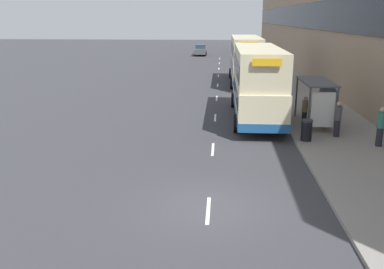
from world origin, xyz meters
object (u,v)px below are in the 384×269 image
Objects in this scene: pedestrian_at_shelter at (381,126)px; litter_bin at (307,130)px; bus_shelter at (320,95)px; double_decker_bus_near at (257,82)px; pedestrian_1 at (305,111)px; pedestrian_3 at (289,101)px; pedestrian_4 at (321,106)px; car_0 at (200,50)px; double_decker_bus_ahead at (246,59)px; pedestrian_2 at (338,119)px.

pedestrian_at_shelter is 3.34m from litter_bin.
double_decker_bus_near is (-3.30, 2.02, 0.41)m from bus_shelter.
pedestrian_at_shelter reaches higher than pedestrian_1.
double_decker_bus_near is 5.75m from litter_bin.
double_decker_bus_near is 2.42m from pedestrian_3.
pedestrian_at_shelter is at bearing -73.83° from pedestrian_4.
car_0 is 2.50× the size of pedestrian_3.
car_0 is at bearing 98.72° from litter_bin.
pedestrian_4 is (1.73, -0.92, -0.07)m from pedestrian_3.
litter_bin is at bearing -84.19° from double_decker_bus_ahead.
double_decker_bus_near is 6.43× the size of pedestrian_4.
pedestrian_3 reaches higher than pedestrian_1.
litter_bin is (2.08, -5.11, -1.61)m from double_decker_bus_near.
pedestrian_3 is (7.68, -44.89, 0.16)m from car_0.
car_0 is 46.76m from pedestrian_4.
pedestrian_4 is (3.75, -0.44, -1.32)m from double_decker_bus_near.
double_decker_bus_near is 14.66m from double_decker_bus_ahead.
pedestrian_3 is at bearing 152.14° from pedestrian_4.
double_decker_bus_near is 5.92× the size of pedestrian_3.
pedestrian_4 is (1.23, 1.59, -0.02)m from pedestrian_1.
double_decker_bus_ahead is at bearing 103.73° from pedestrian_4.
bus_shelter is at bearing 68.42° from litter_bin.
pedestrian_3 is (-3.29, 6.30, -0.05)m from pedestrian_at_shelter.
pedestrian_2 is (-1.56, 1.58, -0.03)m from pedestrian_at_shelter.
car_0 is 4.20× the size of litter_bin.
pedestrian_2 is (3.69, -18.90, -1.22)m from double_decker_bus_ahead.
pedestrian_3 is 1.96m from pedestrian_4.
bus_shelter is 4.00× the size of litter_bin.
car_0 is 2.67× the size of pedestrian_1.
bus_shelter reaches higher than pedestrian_at_shelter.
litter_bin is at bearing -152.58° from pedestrian_2.
pedestrian_2 is at bearing 100.75° from car_0.
double_decker_bus_ahead is 6.57× the size of pedestrian_1.
double_decker_bus_ahead is 31.27m from car_0.
pedestrian_at_shelter reaches higher than car_0.
bus_shelter is 0.40× the size of double_decker_bus_near.
pedestrian_3 is at bearing 13.36° from double_decker_bus_near.
bus_shelter is at bearing -62.91° from pedestrian_3.
pedestrian_2 is (0.46, -2.22, -0.81)m from bus_shelter.
pedestrian_4 is 1.54× the size of litter_bin.
pedestrian_4 is at bearing -27.86° from pedestrian_3.
double_decker_bus_near is 5.59× the size of pedestrian_at_shelter.
pedestrian_1 is 2.01m from pedestrian_4.
double_decker_bus_near is at bearing 112.08° from litter_bin.
pedestrian_2 is 3.81m from pedestrian_4.
car_0 is (-5.73, 30.71, -1.41)m from double_decker_bus_ahead.
double_decker_bus_near is 0.96× the size of double_decker_bus_ahead.
bus_shelter is 0.39× the size of double_decker_bus_ahead.
litter_bin is (2.01, -19.77, -1.62)m from double_decker_bus_ahead.
pedestrian_1 is 0.94× the size of pedestrian_3.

